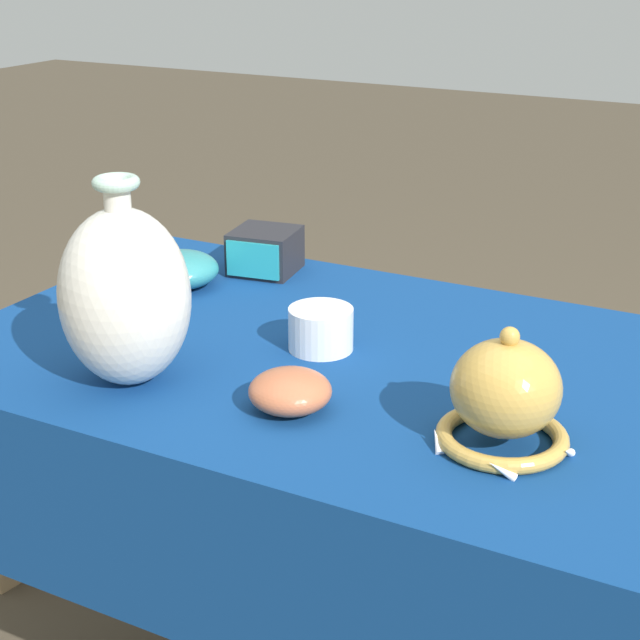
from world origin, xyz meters
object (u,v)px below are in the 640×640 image
object	(u,v)px
pot_squat_porcelain	(322,328)
vase_dome_bell	(505,398)
mosaic_tile_box	(265,251)
bowl_shallow_teal	(181,269)
vase_tall_bulbous	(125,296)
bowl_shallow_terracotta	(290,391)

from	to	relation	value
pot_squat_porcelain	vase_dome_bell	bearing A→B (deg)	-25.47
mosaic_tile_box	pot_squat_porcelain	bearing A→B (deg)	-54.32
bowl_shallow_teal	vase_dome_bell	bearing A→B (deg)	-22.82
pot_squat_porcelain	bowl_shallow_teal	bearing A→B (deg)	159.82
vase_tall_bulbous	vase_dome_bell	bearing A→B (deg)	7.28
mosaic_tile_box	bowl_shallow_teal	distance (m)	0.18
vase_tall_bulbous	pot_squat_porcelain	world-z (taller)	vase_tall_bulbous
mosaic_tile_box	bowl_shallow_teal	bearing A→B (deg)	-131.72
vase_tall_bulbous	pot_squat_porcelain	distance (m)	0.33
vase_dome_bell	bowl_shallow_teal	distance (m)	0.79
vase_tall_bulbous	mosaic_tile_box	xyz separation A→B (m)	(-0.08, 0.52, -0.09)
mosaic_tile_box	vase_tall_bulbous	bearing A→B (deg)	-89.88
vase_tall_bulbous	bowl_shallow_terracotta	size ratio (longest dim) A/B	2.65
mosaic_tile_box	bowl_shallow_terracotta	size ratio (longest dim) A/B	1.20
vase_tall_bulbous	bowl_shallow_terracotta	xyz separation A→B (m)	(0.26, 0.03, -0.11)
bowl_shallow_teal	mosaic_tile_box	bearing A→B (deg)	56.65
pot_squat_porcelain	bowl_shallow_terracotta	xyz separation A→B (m)	(0.06, -0.21, -0.01)
vase_tall_bulbous	bowl_shallow_teal	xyz separation A→B (m)	(-0.18, 0.38, -0.10)
vase_dome_bell	bowl_shallow_terracotta	xyz separation A→B (m)	(-0.29, -0.04, -0.04)
mosaic_tile_box	bowl_shallow_terracotta	distance (m)	0.60
mosaic_tile_box	vase_dome_bell	bearing A→B (deg)	-44.10
bowl_shallow_terracotta	vase_dome_bell	bearing A→B (deg)	8.15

